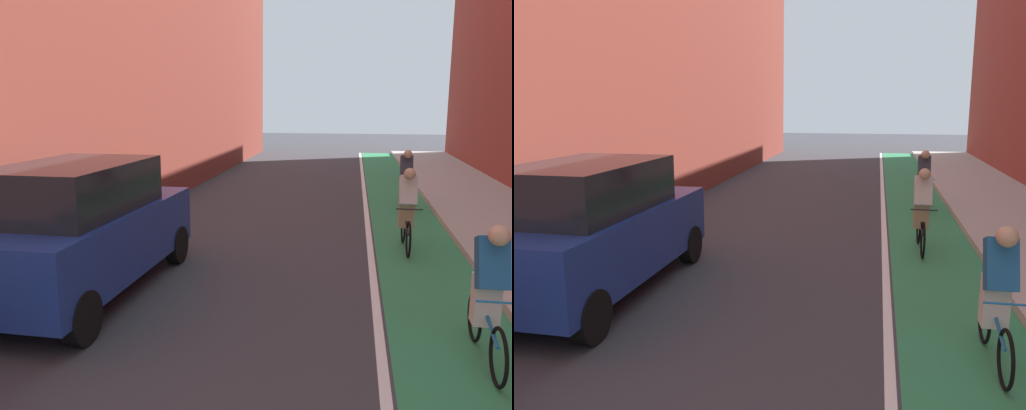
% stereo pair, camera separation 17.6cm
% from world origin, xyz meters
% --- Properties ---
extents(ground_plane, '(76.21, 76.21, 0.00)m').
position_xyz_m(ground_plane, '(0.00, 13.32, 0.00)').
color(ground_plane, '#38383D').
extents(bike_lane_paint, '(1.60, 34.64, 0.00)m').
position_xyz_m(bike_lane_paint, '(2.71, 15.32, 0.00)').
color(bike_lane_paint, '#2D8451').
rests_on(bike_lane_paint, ground).
extents(lane_divider_stripe, '(0.12, 34.64, 0.00)m').
position_xyz_m(lane_divider_stripe, '(1.81, 15.32, 0.00)').
color(lane_divider_stripe, white).
rests_on(lane_divider_stripe, ground).
extents(sidewalk_right, '(2.89, 34.64, 0.14)m').
position_xyz_m(sidewalk_right, '(4.95, 15.32, 0.07)').
color(sidewalk_right, '#A8A59E').
rests_on(sidewalk_right, ground).
extents(parked_suv_blue, '(1.91, 4.43, 1.98)m').
position_xyz_m(parked_suv_blue, '(-2.46, 9.06, 1.02)').
color(parked_suv_blue, navy).
rests_on(parked_suv_blue, ground).
extents(cyclist_mid, '(0.48, 1.66, 1.59)m').
position_xyz_m(cyclist_mid, '(2.92, 7.89, 0.80)').
color(cyclist_mid, black).
rests_on(cyclist_mid, ground).
extents(cyclist_trailing, '(0.48, 1.73, 1.62)m').
position_xyz_m(cyclist_trailing, '(2.47, 12.38, 0.81)').
color(cyclist_trailing, black).
rests_on(cyclist_trailing, ground).
extents(cyclist_far, '(0.48, 1.68, 1.59)m').
position_xyz_m(cyclist_far, '(2.83, 16.61, 0.80)').
color(cyclist_far, black).
rests_on(cyclist_far, ground).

